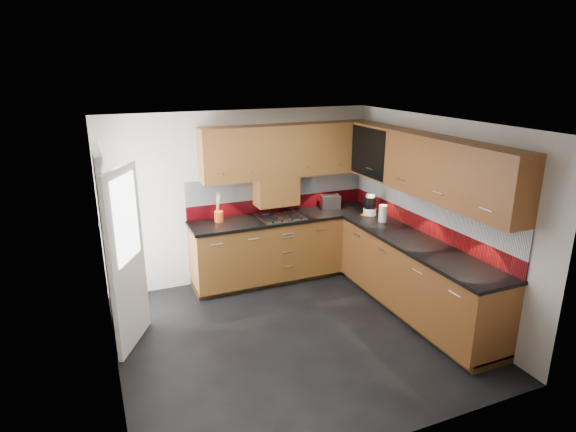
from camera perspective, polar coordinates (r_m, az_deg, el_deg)
name	(u,v)px	position (r m, az deg, el deg)	size (l,w,h in m)	color
room	(293,210)	(5.08, 0.61, 0.67)	(4.00, 3.80, 2.64)	black
base_cabinets	(345,263)	(6.50, 6.72, -5.56)	(2.70, 3.20, 0.95)	brown
countertop	(345,229)	(6.31, 6.82, -1.60)	(2.72, 3.22, 0.04)	black
backsplash	(352,202)	(6.52, 7.65, 1.66)	(2.70, 3.20, 0.54)	maroon
upper_cabinets	(357,158)	(6.23, 8.20, 6.84)	(2.50, 3.20, 0.72)	brown
extractor_hood	(276,191)	(6.76, -1.43, 3.00)	(0.60, 0.33, 0.40)	brown
glass_cabinet	(377,150)	(6.72, 10.50, 7.72)	(0.32, 0.80, 0.66)	black
back_door	(115,252)	(5.56, -19.79, -3.99)	(0.42, 1.19, 2.04)	white
gas_hob	(281,216)	(6.70, -0.89, -0.01)	(0.60, 0.53, 0.05)	silver
utensil_pot	(219,215)	(6.55, -8.22, 0.11)	(0.12, 0.12, 0.42)	#E14F15
toaster	(330,202)	(7.14, 5.01, 1.71)	(0.30, 0.22, 0.20)	silver
food_processor	(370,205)	(6.87, 9.70, 1.24)	(0.18, 0.18, 0.30)	white
paper_towel	(383,213)	(6.61, 11.18, 0.29)	(0.11, 0.11, 0.23)	white
orange_cloth	(367,215)	(6.89, 9.35, 0.16)	(0.14, 0.12, 0.01)	orange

